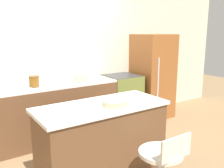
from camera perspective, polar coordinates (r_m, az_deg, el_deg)
name	(u,v)px	position (r m, az deg, el deg)	size (l,w,h in m)	color
ground_plane	(75,142)	(4.10, -8.42, -13.06)	(14.00, 14.00, 0.00)	#8E704C
wall_back	(56,57)	(4.34, -12.72, 6.08)	(8.00, 0.06, 2.60)	beige
back_counter	(45,114)	(4.09, -15.07, -6.54)	(2.35, 0.60, 0.92)	brown
kitchen_island	(102,141)	(3.02, -2.28, -12.97)	(1.53, 0.66, 0.91)	brown
oven_range	(122,99)	(4.75, 2.22, -3.47)	(0.62, 0.62, 0.92)	olive
refrigerator	(152,76)	(5.10, 9.23, 1.79)	(0.69, 0.71, 1.66)	#995628
stool_chair	(162,166)	(2.73, 11.36, -17.95)	(0.46, 0.46, 0.77)	#B7B7BC
mixing_bowl	(81,78)	(4.17, -7.17, 1.39)	(0.24, 0.24, 0.09)	#C1B28E
canister_jar	(34,81)	(3.88, -17.38, 0.61)	(0.16, 0.16, 0.16)	brown
fruit_bowl	(115,103)	(2.80, 0.64, -4.37)	(0.28, 0.28, 0.06)	#C1B28E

